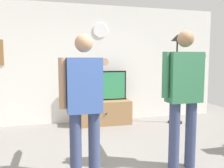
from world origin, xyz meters
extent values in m
cube|color=silver|center=(0.00, 2.95, 1.35)|extent=(6.40, 0.10, 2.70)
cube|color=#997047|center=(0.24, 2.60, 0.27)|extent=(1.20, 0.53, 0.53)
sphere|color=black|center=(0.24, 2.32, 0.29)|extent=(0.04, 0.04, 0.04)
cube|color=black|center=(0.24, 2.65, 0.86)|extent=(1.08, 0.06, 0.67)
cube|color=#338C59|center=(0.24, 2.62, 0.86)|extent=(1.02, 0.01, 0.61)
cylinder|color=white|center=(0.24, 2.89, 2.13)|extent=(0.33, 0.03, 0.33)
cylinder|color=black|center=(1.86, 2.25, 0.01)|extent=(0.32, 0.32, 0.03)
cylinder|color=black|center=(1.86, 2.25, 0.95)|extent=(0.04, 0.04, 1.84)
cone|color=black|center=(1.86, 2.25, 1.94)|extent=(0.28, 0.28, 0.14)
cylinder|color=#384266|center=(-0.63, 0.21, 0.42)|extent=(0.14, 0.14, 0.83)
cylinder|color=#384266|center=(-0.41, 0.21, 0.42)|extent=(0.14, 0.14, 0.83)
cube|color=#3F60AD|center=(-0.52, 0.21, 1.15)|extent=(0.40, 0.22, 0.64)
sphere|color=tan|center=(-0.52, 0.21, 1.63)|extent=(0.21, 0.21, 0.21)
cylinder|color=tan|center=(-0.77, 0.21, 1.18)|extent=(0.09, 0.09, 0.58)
cylinder|color=tan|center=(-0.28, 0.50, 1.42)|extent=(0.09, 0.58, 0.09)
cube|color=white|center=(-0.28, 0.82, 1.42)|extent=(0.04, 0.12, 0.04)
cylinder|color=#384266|center=(0.65, 0.19, 0.45)|extent=(0.14, 0.14, 0.89)
cylinder|color=#384266|center=(0.90, 0.19, 0.45)|extent=(0.14, 0.14, 0.89)
cube|color=#33724C|center=(0.77, 0.19, 1.22)|extent=(0.44, 0.22, 0.65)
sphere|color=#8C6647|center=(0.77, 0.19, 1.71)|extent=(0.21, 0.21, 0.21)
cylinder|color=#33724C|center=(0.51, 0.19, 1.25)|extent=(0.09, 0.09, 0.58)
cylinder|color=#8C6647|center=(1.04, 0.48, 1.49)|extent=(0.09, 0.58, 0.09)
cube|color=white|center=(1.04, 0.80, 1.49)|extent=(0.04, 0.12, 0.04)
camera|label=1|loc=(-0.90, -2.47, 1.44)|focal=37.45mm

